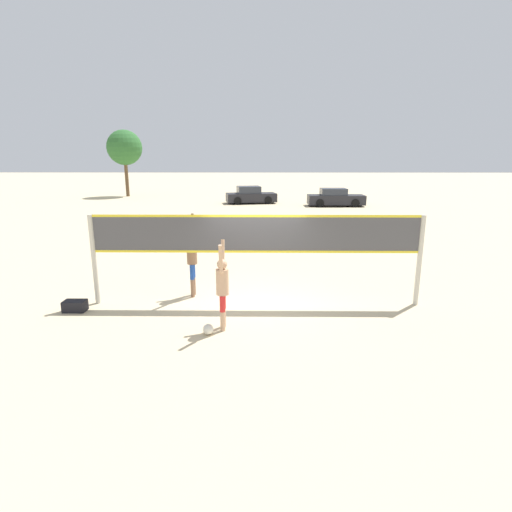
% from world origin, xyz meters
% --- Properties ---
extents(ground_plane, '(200.00, 200.00, 0.00)m').
position_xyz_m(ground_plane, '(0.00, 0.00, 0.00)').
color(ground_plane, beige).
extents(volleyball_net, '(8.58, 0.13, 2.38)m').
position_xyz_m(volleyball_net, '(0.00, 0.00, 1.70)').
color(volleyball_net, beige).
rests_on(volleyball_net, ground_plane).
extents(player_spiker, '(0.28, 0.69, 2.02)m').
position_xyz_m(player_spiker, '(-0.73, -1.61, 1.06)').
color(player_spiker, tan).
rests_on(player_spiker, ground_plane).
extents(player_blocker, '(0.28, 0.73, 2.29)m').
position_xyz_m(player_blocker, '(-1.77, 0.62, 1.22)').
color(player_blocker, '#8C664C').
rests_on(player_blocker, ground_plane).
extents(volleyball, '(0.24, 0.24, 0.24)m').
position_xyz_m(volleyball, '(-1.03, -1.92, 0.12)').
color(volleyball, silver).
rests_on(volleyball, ground_plane).
extents(gear_bag, '(0.55, 0.34, 0.28)m').
position_xyz_m(gear_bag, '(-4.57, -0.58, 0.14)').
color(gear_bag, black).
rests_on(gear_bag, ground_plane).
extents(parked_car_near, '(4.52, 1.88, 1.42)m').
position_xyz_m(parked_car_near, '(6.18, 22.54, 0.64)').
color(parked_car_near, '#232328').
rests_on(parked_car_near, ground_plane).
extents(parked_car_mid, '(4.48, 2.65, 1.45)m').
position_xyz_m(parked_car_mid, '(-0.75, 24.48, 0.65)').
color(parked_car_mid, '#232328').
rests_on(parked_car_mid, ground_plane).
extents(tree_left_cluster, '(3.44, 3.44, 6.53)m').
position_xyz_m(tree_left_cluster, '(-13.43, 30.84, 4.78)').
color(tree_left_cluster, brown).
rests_on(tree_left_cluster, ground_plane).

